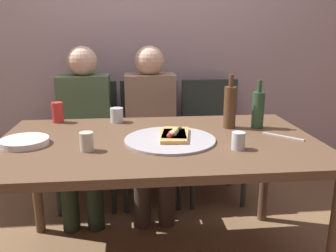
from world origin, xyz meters
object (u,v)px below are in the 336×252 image
at_px(beer_bottle, 230,106).
at_px(plate_stack, 25,142).
at_px(chair_right, 212,131).
at_px(soda_can, 58,112).
at_px(table_knife, 283,136).
at_px(wine_glass, 117,115).
at_px(guest_in_beanie, 151,122).
at_px(pizza_slice_last, 173,136).
at_px(guest_in_sweater, 84,123).
at_px(dining_table, 159,153).
at_px(chair_middle, 150,133).
at_px(tumbler_far, 87,142).
at_px(pizza_slice_extra, 175,133).
at_px(tumbler_near, 238,141).
at_px(pizza_tray, 170,140).
at_px(chair_left, 88,135).
at_px(wine_bottle, 258,109).

bearing_deg(beer_bottle, plate_stack, -169.22).
height_order(beer_bottle, chair_right, beer_bottle).
distance_m(soda_can, table_knife, 1.30).
relative_size(wine_glass, guest_in_beanie, 0.07).
bearing_deg(beer_bottle, guest_in_beanie, 127.57).
relative_size(pizza_slice_last, guest_in_sweater, 0.20).
bearing_deg(pizza_slice_last, guest_in_beanie, 95.48).
distance_m(dining_table, chair_middle, 0.89).
bearing_deg(guest_in_beanie, chair_right, -162.47).
relative_size(dining_table, wine_glass, 18.47).
xyz_separation_m(beer_bottle, table_knife, (0.23, -0.21, -0.12)).
bearing_deg(tumbler_far, pizza_slice_extra, 20.25).
height_order(pizza_slice_extra, beer_bottle, beer_bottle).
bearing_deg(pizza_slice_last, chair_right, 65.59).
bearing_deg(chair_middle, soda_can, 39.21).
xyz_separation_m(pizza_slice_last, tumbler_near, (0.29, -0.17, 0.02)).
xyz_separation_m(soda_can, table_knife, (1.22, -0.43, -0.06)).
bearing_deg(pizza_tray, wine_glass, 124.90).
xyz_separation_m(wine_glass, guest_in_sweater, (-0.24, 0.35, -0.14)).
distance_m(beer_bottle, chair_middle, 0.88).
xyz_separation_m(tumbler_far, chair_right, (0.82, 1.02, -0.27)).
relative_size(dining_table, plate_stack, 7.02).
xyz_separation_m(pizza_slice_extra, soda_can, (-0.66, 0.39, 0.04)).
height_order(plate_stack, chair_left, chair_left).
distance_m(pizza_slice_extra, plate_stack, 0.74).
bearing_deg(dining_table, guest_in_beanie, 89.93).
bearing_deg(chair_right, tumbler_far, 51.12).
height_order(dining_table, chair_left, chair_left).
bearing_deg(wine_glass, chair_right, 35.64).
relative_size(wine_glass, chair_middle, 0.10).
height_order(pizza_tray, pizza_slice_extra, pizza_slice_extra).
bearing_deg(plate_stack, wine_glass, 42.46).
bearing_deg(pizza_slice_last, beer_bottle, 30.81).
height_order(wine_bottle, tumbler_near, wine_bottle).
bearing_deg(wine_bottle, beer_bottle, 173.84).
height_order(beer_bottle, chair_left, beer_bottle).
xyz_separation_m(tumbler_near, chair_left, (-0.83, 1.06, -0.26)).
bearing_deg(guest_in_beanie, wine_bottle, 135.80).
distance_m(beer_bottle, guest_in_sweater, 1.06).
distance_m(soda_can, plate_stack, 0.44).
distance_m(pizza_tray, plate_stack, 0.71).
bearing_deg(chair_middle, dining_table, 89.95).
xyz_separation_m(chair_left, guest_in_beanie, (0.47, -0.15, 0.13)).
bearing_deg(chair_left, soda_can, 77.15).
height_order(pizza_tray, tumbler_near, tumbler_near).
bearing_deg(table_knife, chair_middle, 170.53).
xyz_separation_m(dining_table, wine_glass, (-0.22, 0.37, 0.12)).
relative_size(pizza_tray, tumbler_near, 5.58).
distance_m(pizza_slice_last, pizza_slice_extra, 0.04).
relative_size(dining_table, guest_in_sweater, 1.38).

